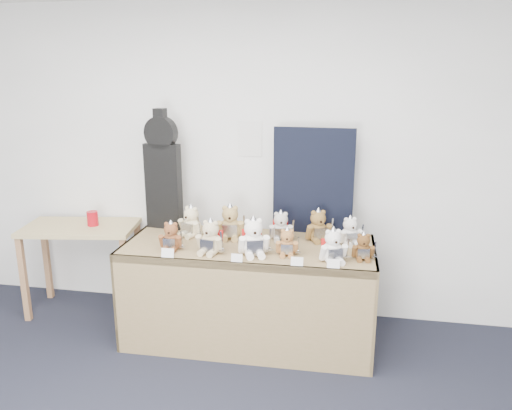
% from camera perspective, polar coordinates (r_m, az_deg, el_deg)
% --- Properties ---
extents(room_shell, '(6.00, 6.00, 6.00)m').
position_cam_1_polar(room_shell, '(4.30, -0.72, 7.56)').
color(room_shell, silver).
rests_on(room_shell, floor).
extents(display_table, '(1.96, 0.84, 0.81)m').
position_cam_1_polar(display_table, '(3.91, -1.03, -7.26)').
color(display_table, olive).
rests_on(display_table, floor).
extents(side_table, '(1.04, 0.68, 0.81)m').
position_cam_1_polar(side_table, '(4.71, -19.35, -3.71)').
color(side_table, tan).
rests_on(side_table, floor).
extents(guitar_case, '(0.32, 0.13, 1.02)m').
position_cam_1_polar(guitar_case, '(4.28, -10.61, 3.85)').
color(guitar_case, black).
rests_on(guitar_case, display_table).
extents(navy_board, '(0.66, 0.05, 0.88)m').
position_cam_1_polar(navy_board, '(4.10, 6.54, 2.68)').
color(navy_board, black).
rests_on(navy_board, display_table).
extents(red_cup, '(0.10, 0.10, 0.13)m').
position_cam_1_polar(red_cup, '(4.62, -18.17, -1.47)').
color(red_cup, '#AD0B17').
rests_on(red_cup, side_table).
extents(teddy_front_far_left, '(0.20, 0.16, 0.25)m').
position_cam_1_polar(teddy_front_far_left, '(3.83, -9.68, -3.64)').
color(teddy_front_far_left, brown).
rests_on(teddy_front_far_left, display_table).
extents(teddy_front_left, '(0.24, 0.21, 0.29)m').
position_cam_1_polar(teddy_front_left, '(3.72, -5.21, -3.80)').
color(teddy_front_left, '#C6B28C').
rests_on(teddy_front_left, display_table).
extents(teddy_front_centre, '(0.27, 0.25, 0.32)m').
position_cam_1_polar(teddy_front_centre, '(3.66, -0.28, -3.85)').
color(teddy_front_centre, white).
rests_on(teddy_front_centre, display_table).
extents(teddy_front_right, '(0.19, 0.16, 0.23)m').
position_cam_1_polar(teddy_front_right, '(3.68, 3.57, -4.37)').
color(teddy_front_right, '#9B673A').
rests_on(teddy_front_right, display_table).
extents(teddy_front_far_right, '(0.23, 0.21, 0.27)m').
position_cam_1_polar(teddy_front_far_right, '(3.58, 8.79, -4.78)').
color(teddy_front_far_right, white).
rests_on(teddy_front_far_right, display_table).
extents(teddy_front_end, '(0.18, 0.15, 0.22)m').
position_cam_1_polar(teddy_front_end, '(3.67, 12.15, -4.77)').
color(teddy_front_end, brown).
rests_on(teddy_front_end, display_table).
extents(teddy_back_left, '(0.23, 0.22, 0.29)m').
position_cam_1_polar(teddy_back_left, '(4.12, -7.44, -1.99)').
color(teddy_back_left, beige).
rests_on(teddy_back_left, display_table).
extents(teddy_back_centre_left, '(0.26, 0.22, 0.31)m').
position_cam_1_polar(teddy_back_centre_left, '(4.03, -2.96, -2.11)').
color(teddy_back_centre_left, tan).
rests_on(teddy_back_centre_left, display_table).
extents(teddy_back_centre_right, '(0.22, 0.20, 0.26)m').
position_cam_1_polar(teddy_back_centre_right, '(3.99, 2.85, -2.54)').
color(teddy_back_centre_right, beige).
rests_on(teddy_back_centre_right, display_table).
extents(teddy_back_right, '(0.24, 0.23, 0.29)m').
position_cam_1_polar(teddy_back_right, '(4.00, 7.12, -2.48)').
color(teddy_back_right, brown).
rests_on(teddy_back_right, display_table).
extents(teddy_back_end, '(0.21, 0.20, 0.25)m').
position_cam_1_polar(teddy_back_end, '(3.96, 10.69, -3.05)').
color(teddy_back_end, white).
rests_on(teddy_back_end, display_table).
extents(entry_card_a, '(0.09, 0.02, 0.07)m').
position_cam_1_polar(entry_card_a, '(3.69, -10.07, -5.42)').
color(entry_card_a, silver).
rests_on(entry_card_a, display_table).
extents(entry_card_b, '(0.08, 0.02, 0.06)m').
position_cam_1_polar(entry_card_b, '(3.56, -2.21, -6.06)').
color(entry_card_b, silver).
rests_on(entry_card_b, display_table).
extents(entry_card_c, '(0.09, 0.02, 0.06)m').
position_cam_1_polar(entry_card_c, '(3.50, 4.71, -6.45)').
color(entry_card_c, silver).
rests_on(entry_card_c, display_table).
extents(entry_card_d, '(0.09, 0.02, 0.06)m').
position_cam_1_polar(entry_card_d, '(3.49, 8.84, -6.64)').
color(entry_card_d, silver).
rests_on(entry_card_d, display_table).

